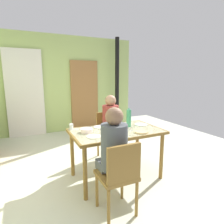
{
  "coord_description": "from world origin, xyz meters",
  "views": [
    {
      "loc": [
        -0.89,
        -2.6,
        1.54
      ],
      "look_at": [
        0.33,
        -0.03,
        1.01
      ],
      "focal_mm": 30.03,
      "sensor_mm": 36.0,
      "label": 1
    }
  ],
  "objects_px": {
    "dining_table": "(116,135)",
    "chair_near_diner": "(119,174)",
    "person_near_diner": "(114,145)",
    "water_bottle_green_far": "(129,118)",
    "chair_far_diner": "(108,132)",
    "water_bottle_green_near": "(119,124)",
    "serving_bowl_center": "(87,130)",
    "person_far_diner": "(111,119)"
  },
  "relations": [
    {
      "from": "person_near_diner",
      "to": "serving_bowl_center",
      "type": "height_order",
      "value": "person_near_diner"
    },
    {
      "from": "chair_far_diner",
      "to": "serving_bowl_center",
      "type": "xyz_separation_m",
      "value": [
        -0.64,
        -0.67,
        0.29
      ]
    },
    {
      "from": "water_bottle_green_near",
      "to": "water_bottle_green_far",
      "type": "height_order",
      "value": "water_bottle_green_far"
    },
    {
      "from": "serving_bowl_center",
      "to": "water_bottle_green_near",
      "type": "bearing_deg",
      "value": -25.91
    },
    {
      "from": "person_near_diner",
      "to": "water_bottle_green_far",
      "type": "distance_m",
      "value": 0.95
    },
    {
      "from": "water_bottle_green_near",
      "to": "serving_bowl_center",
      "type": "height_order",
      "value": "water_bottle_green_near"
    },
    {
      "from": "chair_near_diner",
      "to": "person_near_diner",
      "type": "bearing_deg",
      "value": 90.0
    },
    {
      "from": "person_near_diner",
      "to": "water_bottle_green_near",
      "type": "height_order",
      "value": "person_near_diner"
    },
    {
      "from": "person_far_diner",
      "to": "serving_bowl_center",
      "type": "distance_m",
      "value": 0.83
    },
    {
      "from": "chair_near_diner",
      "to": "water_bottle_green_near",
      "type": "distance_m",
      "value": 0.81
    },
    {
      "from": "chair_near_diner",
      "to": "person_near_diner",
      "type": "relative_size",
      "value": 1.13
    },
    {
      "from": "dining_table",
      "to": "chair_near_diner",
      "type": "height_order",
      "value": "chair_near_diner"
    },
    {
      "from": "chair_near_diner",
      "to": "person_near_diner",
      "type": "xyz_separation_m",
      "value": [
        0.0,
        0.14,
        0.28
      ]
    },
    {
      "from": "chair_far_diner",
      "to": "person_near_diner",
      "type": "xyz_separation_m",
      "value": [
        -0.54,
        -1.38,
        0.28
      ]
    },
    {
      "from": "water_bottle_green_near",
      "to": "person_near_diner",
      "type": "bearing_deg",
      "value": -122.71
    },
    {
      "from": "person_near_diner",
      "to": "water_bottle_green_far",
      "type": "xyz_separation_m",
      "value": [
        0.61,
        0.71,
        0.12
      ]
    },
    {
      "from": "chair_near_diner",
      "to": "serving_bowl_center",
      "type": "relative_size",
      "value": 5.12
    },
    {
      "from": "dining_table",
      "to": "chair_near_diner",
      "type": "distance_m",
      "value": 0.85
    },
    {
      "from": "chair_near_diner",
      "to": "water_bottle_green_far",
      "type": "bearing_deg",
      "value": 54.27
    },
    {
      "from": "person_near_diner",
      "to": "water_bottle_green_near",
      "type": "bearing_deg",
      "value": 57.29
    },
    {
      "from": "chair_near_diner",
      "to": "serving_bowl_center",
      "type": "bearing_deg",
      "value": 96.31
    },
    {
      "from": "water_bottle_green_far",
      "to": "chair_far_diner",
      "type": "bearing_deg",
      "value": 95.69
    },
    {
      "from": "water_bottle_green_near",
      "to": "serving_bowl_center",
      "type": "relative_size",
      "value": 1.58
    },
    {
      "from": "chair_near_diner",
      "to": "person_far_diner",
      "type": "bearing_deg",
      "value": 68.45
    },
    {
      "from": "dining_table",
      "to": "chair_near_diner",
      "type": "relative_size",
      "value": 1.54
    },
    {
      "from": "chair_far_diner",
      "to": "water_bottle_green_near",
      "type": "relative_size",
      "value": 3.25
    },
    {
      "from": "person_near_diner",
      "to": "person_far_diner",
      "type": "relative_size",
      "value": 1.0
    },
    {
      "from": "chair_near_diner",
      "to": "chair_far_diner",
      "type": "bearing_deg",
      "value": 70.23
    },
    {
      "from": "dining_table",
      "to": "serving_bowl_center",
      "type": "distance_m",
      "value": 0.46
    },
    {
      "from": "chair_near_diner",
      "to": "water_bottle_green_far",
      "type": "xyz_separation_m",
      "value": [
        0.61,
        0.85,
        0.41
      ]
    },
    {
      "from": "person_far_diner",
      "to": "water_bottle_green_near",
      "type": "xyz_separation_m",
      "value": [
        -0.22,
        -0.74,
        0.1
      ]
    },
    {
      "from": "chair_far_diner",
      "to": "water_bottle_green_far",
      "type": "bearing_deg",
      "value": 95.69
    },
    {
      "from": "chair_far_diner",
      "to": "person_near_diner",
      "type": "bearing_deg",
      "value": 68.45
    },
    {
      "from": "serving_bowl_center",
      "to": "water_bottle_green_far",
      "type": "bearing_deg",
      "value": 0.75
    },
    {
      "from": "person_far_diner",
      "to": "serving_bowl_center",
      "type": "bearing_deg",
      "value": 40.19
    },
    {
      "from": "chair_far_diner",
      "to": "dining_table",
      "type": "bearing_deg",
      "value": 75.18
    },
    {
      "from": "chair_near_diner",
      "to": "chair_far_diner",
      "type": "distance_m",
      "value": 1.61
    },
    {
      "from": "water_bottle_green_near",
      "to": "chair_far_diner",
      "type": "bearing_deg",
      "value": 75.78
    },
    {
      "from": "water_bottle_green_far",
      "to": "serving_bowl_center",
      "type": "height_order",
      "value": "water_bottle_green_far"
    },
    {
      "from": "chair_far_diner",
      "to": "water_bottle_green_near",
      "type": "bearing_deg",
      "value": 75.78
    },
    {
      "from": "person_far_diner",
      "to": "water_bottle_green_far",
      "type": "distance_m",
      "value": 0.55
    },
    {
      "from": "person_near_diner",
      "to": "chair_far_diner",
      "type": "bearing_deg",
      "value": 68.45
    }
  ]
}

